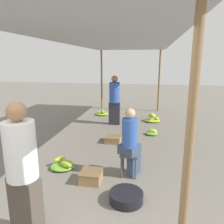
{
  "coord_description": "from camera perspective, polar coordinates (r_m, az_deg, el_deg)",
  "views": [
    {
      "loc": [
        0.96,
        -1.56,
        2.23
      ],
      "look_at": [
        0.0,
        3.81,
        0.95
      ],
      "focal_mm": 35.0,
      "sensor_mm": 36.0,
      "label": 1
    }
  ],
  "objects": [
    {
      "name": "crate_near",
      "position": [
        6.18,
        0.3,
        -7.08
      ],
      "size": [
        0.43,
        0.43,
        0.17
      ],
      "color": "#9E7A4C",
      "rests_on": "ground"
    },
    {
      "name": "vendor_foreground",
      "position": [
        2.97,
        -22.34,
        -13.93
      ],
      "size": [
        0.47,
        0.47,
        1.78
      ],
      "color": "#4C4238",
      "rests_on": "ground"
    },
    {
      "name": "canopy_post_back_left",
      "position": [
        10.22,
        -2.73,
        8.3
      ],
      "size": [
        0.08,
        0.08,
        2.71
      ],
      "primitive_type": "cylinder",
      "color": "olive",
      "rests_on": "ground"
    },
    {
      "name": "stool",
      "position": [
        4.39,
        4.52,
        -11.82
      ],
      "size": [
        0.34,
        0.34,
        0.47
      ],
      "color": "#4C4C4C",
      "rests_on": "ground"
    },
    {
      "name": "canopy_post_front_right",
      "position": [
        2.08,
        19.14,
        -12.37
      ],
      "size": [
        0.08,
        0.08,
        2.71
      ],
      "primitive_type": "cylinder",
      "color": "olive",
      "rests_on": "ground"
    },
    {
      "name": "crate_mid",
      "position": [
        4.3,
        -5.48,
        -16.42
      ],
      "size": [
        0.39,
        0.39,
        0.21
      ],
      "color": "#9E7A4C",
      "rests_on": "ground"
    },
    {
      "name": "vendor_seated",
      "position": [
        4.26,
        4.87,
        -7.53
      ],
      "size": [
        0.46,
        0.46,
        1.37
      ],
      "color": "#384766",
      "rests_on": "ground"
    },
    {
      "name": "banana_pile_right_0",
      "position": [
        8.33,
        10.54,
        -1.63
      ],
      "size": [
        0.58,
        0.51,
        0.33
      ],
      "color": "#C9D528",
      "rests_on": "ground"
    },
    {
      "name": "canopy_tarp",
      "position": [
        5.99,
        0.93,
        18.0
      ],
      "size": [
        3.01,
        8.47,
        0.04
      ],
      "primitive_type": "cube",
      "color": "#B2B2B7",
      "rests_on": "canopy_post_front_left"
    },
    {
      "name": "basin_black",
      "position": [
        3.8,
        3.72,
        -21.23
      ],
      "size": [
        0.55,
        0.55,
        0.16
      ],
      "color": "black",
      "rests_on": "ground"
    },
    {
      "name": "shopper_walking_mid",
      "position": [
        7.69,
        0.65,
        3.28
      ],
      "size": [
        0.39,
        0.38,
        1.74
      ],
      "color": "#2D2D33",
      "rests_on": "ground"
    },
    {
      "name": "banana_pile_left_1",
      "position": [
        9.22,
        -2.65,
        -0.3
      ],
      "size": [
        0.56,
        0.58,
        0.21
      ],
      "color": "#AECA2D",
      "rests_on": "ground"
    },
    {
      "name": "banana_pile_left_0",
      "position": [
        4.85,
        -12.48,
        -13.41
      ],
      "size": [
        0.54,
        0.47,
        0.2
      ],
      "color": "#9EC430",
      "rests_on": "ground"
    },
    {
      "name": "banana_pile_right_1",
      "position": [
        6.89,
        10.51,
        -5.25
      ],
      "size": [
        0.39,
        0.39,
        0.19
      ],
      "color": "#91BE32",
      "rests_on": "ground"
    },
    {
      "name": "canopy_post_back_right",
      "position": [
        9.98,
        12.2,
        7.9
      ],
      "size": [
        0.08,
        0.08,
        2.71
      ],
      "primitive_type": "cylinder",
      "color": "olive",
      "rests_on": "ground"
    }
  ]
}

